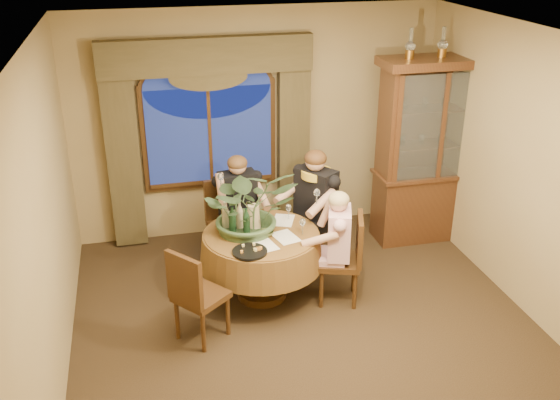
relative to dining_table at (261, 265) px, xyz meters
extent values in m
plane|color=black|center=(0.31, -0.85, -0.38)|extent=(5.00, 5.00, 0.00)
plane|color=#967F4F|center=(0.31, 1.65, 1.02)|extent=(4.50, 0.00, 4.50)
plane|color=#967F4F|center=(2.56, -0.85, 1.02)|extent=(0.00, 5.00, 5.00)
plane|color=white|center=(0.31, -0.85, 2.42)|extent=(5.00, 5.00, 0.00)
cube|color=#3F3720|center=(-1.32, 1.53, 0.80)|extent=(0.38, 0.14, 2.32)
cube|color=#3F3720|center=(0.74, 1.53, 0.80)|extent=(0.38, 0.14, 2.32)
cylinder|color=brown|center=(0.00, 0.00, 0.00)|extent=(1.68, 1.68, 0.75)
cube|color=#3B2113|center=(2.30, 0.89, 0.76)|extent=(1.40, 0.55, 2.26)
cube|color=black|center=(0.77, -0.25, 0.10)|extent=(0.53, 0.53, 0.96)
cube|color=black|center=(0.63, 0.65, 0.10)|extent=(0.59, 0.59, 0.96)
cube|color=black|center=(-0.20, 0.83, 0.10)|extent=(0.51, 0.51, 0.96)
cube|color=black|center=(-0.70, -0.57, 0.10)|extent=(0.59, 0.59, 0.96)
imported|color=#3C5835|center=(-0.09, 0.10, 0.99)|extent=(0.95, 1.06, 0.83)
imported|color=#4C562B|center=(0.04, -0.06, 0.40)|extent=(0.15, 0.15, 0.05)
cylinder|color=black|center=(-0.19, -0.38, 0.39)|extent=(0.34, 0.34, 0.02)
cylinder|color=black|center=(-0.16, -0.08, 0.54)|extent=(0.07, 0.07, 0.33)
cylinder|color=black|center=(-0.29, -0.01, 0.54)|extent=(0.07, 0.07, 0.33)
cylinder|color=tan|center=(-0.20, 0.07, 0.54)|extent=(0.07, 0.07, 0.33)
cylinder|color=tan|center=(-0.35, 0.12, 0.54)|extent=(0.07, 0.07, 0.33)
cube|color=white|center=(0.22, -0.15, 0.38)|extent=(0.28, 0.34, 0.00)
cube|color=white|center=(0.29, 0.23, 0.38)|extent=(0.31, 0.36, 0.00)
cube|color=white|center=(-0.03, -0.27, 0.38)|extent=(0.28, 0.34, 0.00)
camera|label=1|loc=(-1.14, -5.57, 3.30)|focal=40.00mm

